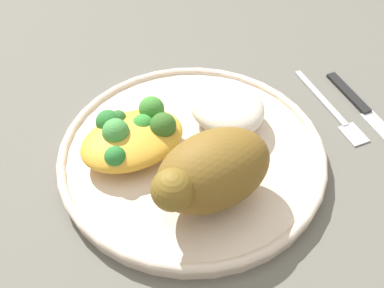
% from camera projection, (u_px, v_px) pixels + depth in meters
% --- Properties ---
extents(ground_plane, '(2.00, 2.00, 0.00)m').
position_uv_depth(ground_plane, '(192.00, 163.00, 0.58)').
color(ground_plane, '#5F5C53').
extents(plate, '(0.29, 0.29, 0.02)m').
position_uv_depth(plate, '(192.00, 156.00, 0.57)').
color(plate, beige).
rests_on(plate, ground_plane).
extents(roasted_chicken, '(0.13, 0.08, 0.08)m').
position_uv_depth(roasted_chicken, '(211.00, 172.00, 0.49)').
color(roasted_chicken, brown).
rests_on(roasted_chicken, plate).
extents(rice_pile, '(0.08, 0.09, 0.04)m').
position_uv_depth(rice_pile, '(227.00, 107.00, 0.59)').
color(rice_pile, silver).
rests_on(rice_pile, plate).
extents(mac_cheese_with_broccoli, '(0.11, 0.08, 0.04)m').
position_uv_depth(mac_cheese_with_broccoli, '(133.00, 135.00, 0.56)').
color(mac_cheese_with_broccoli, gold).
rests_on(mac_cheese_with_broccoli, plate).
extents(fork, '(0.03, 0.14, 0.01)m').
position_uv_depth(fork, '(332.00, 109.00, 0.64)').
color(fork, '#B2B2B7').
rests_on(fork, ground_plane).
extents(knife, '(0.04, 0.19, 0.01)m').
position_uv_depth(knife, '(366.00, 110.00, 0.63)').
color(knife, black).
rests_on(knife, ground_plane).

